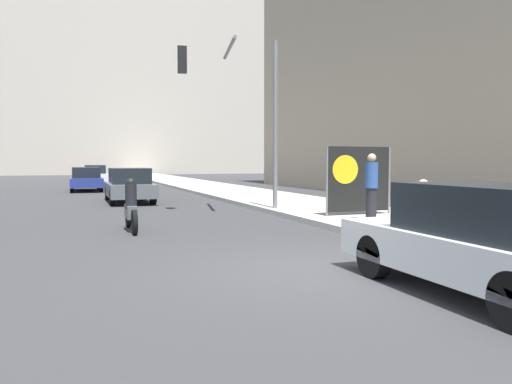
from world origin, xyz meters
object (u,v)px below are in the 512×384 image
(jogger_on_sidewalk, at_px, (371,186))
(protest_banner, at_px, (358,179))
(traffic_light_pole, at_px, (240,94))
(motorcycle_on_road, at_px, (131,209))
(car_on_road_nearest, at_px, (129,185))
(seated_protester, at_px, (425,206))
(car_on_road_midblock, at_px, (86,179))
(car_on_road_distant, at_px, (95,175))
(parked_car_curbside, at_px, (484,240))

(jogger_on_sidewalk, distance_m, protest_banner, 1.45)
(jogger_on_sidewalk, bearing_deg, traffic_light_pole, -84.77)
(protest_banner, relative_size, traffic_light_pole, 0.39)
(motorcycle_on_road, bearing_deg, car_on_road_nearest, 84.48)
(seated_protester, distance_m, traffic_light_pole, 8.02)
(protest_banner, xyz_separation_m, car_on_road_nearest, (-5.67, 8.92, -0.49))
(traffic_light_pole, distance_m, motorcycle_on_road, 6.03)
(car_on_road_nearest, bearing_deg, protest_banner, -57.56)
(seated_protester, bearing_deg, car_on_road_midblock, 101.58)
(motorcycle_on_road, bearing_deg, jogger_on_sidewalk, -12.05)
(car_on_road_distant, bearing_deg, seated_protester, -80.24)
(protest_banner, relative_size, car_on_road_nearest, 0.48)
(protest_banner, xyz_separation_m, traffic_light_pole, (-2.64, 3.05, 2.72))
(traffic_light_pole, relative_size, parked_car_curbside, 1.34)
(parked_car_curbside, xyz_separation_m, motorcycle_on_road, (-3.62, 7.70, -0.16))
(jogger_on_sidewalk, relative_size, car_on_road_nearest, 0.39)
(jogger_on_sidewalk, bearing_deg, car_on_road_nearest, -84.29)
(traffic_light_pole, xyz_separation_m, parked_car_curbside, (-0.28, -10.82, -3.22))
(car_on_road_distant, bearing_deg, jogger_on_sidewalk, -78.38)
(traffic_light_pole, height_order, motorcycle_on_road, traffic_light_pole)
(protest_banner, relative_size, parked_car_curbside, 0.52)
(traffic_light_pole, relative_size, car_on_road_distant, 1.25)
(seated_protester, height_order, car_on_road_distant, car_on_road_distant)
(seated_protester, relative_size, motorcycle_on_road, 0.58)
(car_on_road_nearest, height_order, motorcycle_on_road, car_on_road_nearest)
(traffic_light_pole, xyz_separation_m, car_on_road_nearest, (-3.03, 5.87, -3.21))
(motorcycle_on_road, bearing_deg, seated_protester, -35.96)
(protest_banner, bearing_deg, motorcycle_on_road, -179.36)
(protest_banner, distance_m, car_on_road_midblock, 19.52)
(protest_banner, bearing_deg, seated_protester, -102.72)
(protest_banner, relative_size, car_on_road_midblock, 0.48)
(parked_car_curbside, xyz_separation_m, car_on_road_midblock, (-4.29, 25.90, -0.02))
(traffic_light_pole, height_order, car_on_road_midblock, traffic_light_pole)
(jogger_on_sidewalk, distance_m, car_on_road_distant, 29.37)
(seated_protester, relative_size, protest_banner, 0.55)
(car_on_road_midblock, height_order, motorcycle_on_road, car_on_road_midblock)
(car_on_road_distant, distance_m, motorcycle_on_road, 27.46)
(seated_protester, relative_size, parked_car_curbside, 0.29)
(parked_car_curbside, bearing_deg, protest_banner, 69.41)
(parked_car_curbside, xyz_separation_m, car_on_road_distant, (-3.44, 35.16, 0.01))
(car_on_road_distant, bearing_deg, traffic_light_pole, -81.31)
(traffic_light_pole, xyz_separation_m, motorcycle_on_road, (-3.90, -3.12, -3.38))
(car_on_road_nearest, bearing_deg, jogger_on_sidewalk, -63.08)
(traffic_light_pole, bearing_deg, car_on_road_midblock, 106.85)
(protest_banner, height_order, parked_car_curbside, protest_banner)
(parked_car_curbside, relative_size, car_on_road_midblock, 0.91)
(car_on_road_midblock, distance_m, motorcycle_on_road, 18.22)
(seated_protester, relative_size, jogger_on_sidewalk, 0.67)
(traffic_light_pole, bearing_deg, car_on_road_distant, 98.69)
(jogger_on_sidewalk, bearing_deg, protest_banner, -129.05)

